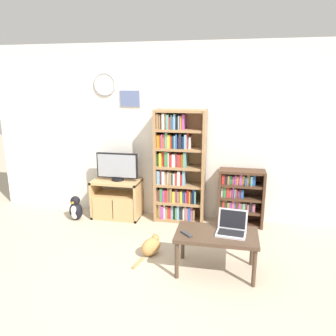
# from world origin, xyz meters

# --- Properties ---
(ground_plane) EXTENTS (18.00, 18.00, 0.00)m
(ground_plane) POSITION_xyz_m (0.00, 0.00, 0.00)
(ground_plane) COLOR #BCAD93
(wall_back) EXTENTS (5.69, 0.09, 2.60)m
(wall_back) POSITION_xyz_m (-0.01, 2.02, 1.31)
(wall_back) COLOR silver
(wall_back) RESTS_ON ground_plane
(tv_stand) EXTENTS (0.73, 0.43, 0.59)m
(tv_stand) POSITION_xyz_m (-0.78, 1.74, 0.30)
(tv_stand) COLOR tan
(tv_stand) RESTS_ON ground_plane
(television) EXTENTS (0.63, 0.18, 0.42)m
(television) POSITION_xyz_m (-0.76, 1.76, 0.80)
(television) COLOR black
(television) RESTS_ON tv_stand
(bookshelf_tall) EXTENTS (0.73, 0.32, 1.67)m
(bookshelf_tall) POSITION_xyz_m (0.15, 1.84, 0.79)
(bookshelf_tall) COLOR #9E754C
(bookshelf_tall) RESTS_ON ground_plane
(bookshelf_short) EXTENTS (0.65, 0.29, 0.82)m
(bookshelf_short) POSITION_xyz_m (1.05, 1.85, 0.41)
(bookshelf_short) COLOR #472D1E
(bookshelf_short) RESTS_ON ground_plane
(coffee_table) EXTENTS (0.88, 0.51, 0.46)m
(coffee_table) POSITION_xyz_m (0.81, 0.49, 0.40)
(coffee_table) COLOR #4C3828
(coffee_table) RESTS_ON ground_plane
(laptop) EXTENTS (0.34, 0.29, 0.24)m
(laptop) POSITION_xyz_m (0.96, 0.54, 0.52)
(laptop) COLOR silver
(laptop) RESTS_ON coffee_table
(remote_near_laptop) EXTENTS (0.14, 0.15, 0.02)m
(remote_near_laptop) POSITION_xyz_m (0.49, 0.39, 0.47)
(remote_near_laptop) COLOR #38383A
(remote_near_laptop) RESTS_ON coffee_table
(cat) EXTENTS (0.28, 0.51, 0.26)m
(cat) POSITION_xyz_m (0.03, 0.70, 0.12)
(cat) COLOR #B78447
(cat) RESTS_ON ground_plane
(penguin_figurine) EXTENTS (0.20, 0.18, 0.37)m
(penguin_figurine) POSITION_xyz_m (-1.36, 1.51, 0.17)
(penguin_figurine) COLOR black
(penguin_figurine) RESTS_ON ground_plane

